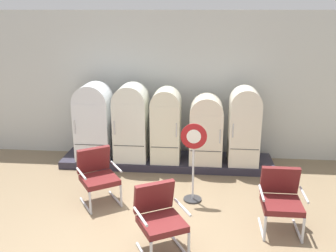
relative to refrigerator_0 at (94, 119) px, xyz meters
name	(u,v)px	position (x,y,z in m)	size (l,w,h in m)	color
ground	(147,249)	(1.54, -2.93, -1.03)	(12.00, 10.00, 0.05)	#816C50
back_wall	(170,85)	(1.54, 0.73, 0.61)	(11.76, 0.12, 3.21)	silver
display_plinth	(167,161)	(1.54, 0.09, -0.93)	(4.49, 0.95, 0.16)	#2C2936
refrigerator_0	(94,119)	(0.00, 0.00, 0.00)	(0.72, 0.71, 1.61)	white
refrigerator_1	(131,120)	(0.80, 0.01, 0.00)	(0.68, 0.72, 1.61)	silver
refrigerator_2	(166,123)	(1.53, -0.02, -0.03)	(0.60, 0.68, 1.54)	beige
refrigerator_3	(206,127)	(2.36, -0.01, -0.11)	(0.67, 0.69, 1.41)	beige
refrigerator_4	(244,124)	(3.13, -0.02, -0.01)	(0.61, 0.66, 1.59)	silver
armchair_left	(98,173)	(0.50, -1.65, -0.49)	(0.86, 0.88, 0.94)	silver
armchair_right	(281,197)	(3.49, -2.24, -0.49)	(0.65, 0.68, 0.94)	silver
armchair_center	(159,215)	(1.72, -2.94, -0.49)	(0.84, 0.87, 0.94)	silver
sign_stand	(193,165)	(2.14, -1.49, -0.33)	(0.44, 0.32, 1.42)	#2D2D30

